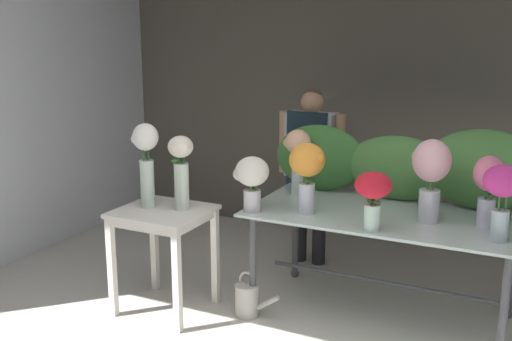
{
  "coord_description": "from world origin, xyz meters",
  "views": [
    {
      "loc": [
        1.38,
        -2.15,
        2.05
      ],
      "look_at": [
        -0.42,
        1.52,
        1.1
      ],
      "focal_mm": 41.91,
      "sensor_mm": 36.0,
      "label": 1
    }
  ],
  "objects_px": {
    "vase_ivory_hydrangea": "(251,178)",
    "watering_can": "(248,299)",
    "vase_white_roses_tall": "(146,158)",
    "vase_crimson_carnations": "(373,193)",
    "side_table_white": "(163,224)",
    "vase_cream_lisianthus_tall": "(181,168)",
    "vase_peach_freesia": "(297,153)",
    "vase_blush_snapdragons": "(431,172)",
    "florist": "(311,158)",
    "vase_magenta_ranunculus": "(504,190)",
    "vase_sunset_peonies": "(307,169)",
    "vase_rosy_stock": "(488,185)",
    "display_table_glass": "(384,228)"
  },
  "relations": [
    {
      "from": "vase_ivory_hydrangea",
      "to": "watering_can",
      "type": "relative_size",
      "value": 1.13
    },
    {
      "from": "vase_white_roses_tall",
      "to": "watering_can",
      "type": "bearing_deg",
      "value": 13.88
    },
    {
      "from": "vase_crimson_carnations",
      "to": "vase_white_roses_tall",
      "type": "bearing_deg",
      "value": -173.88
    },
    {
      "from": "side_table_white",
      "to": "vase_cream_lisianthus_tall",
      "type": "xyz_separation_m",
      "value": [
        0.13,
        0.06,
        0.43
      ]
    },
    {
      "from": "vase_peach_freesia",
      "to": "vase_blush_snapdragons",
      "type": "distance_m",
      "value": 1.09
    },
    {
      "from": "florist",
      "to": "vase_white_roses_tall",
      "type": "height_order",
      "value": "florist"
    },
    {
      "from": "side_table_white",
      "to": "vase_magenta_ranunculus",
      "type": "distance_m",
      "value": 2.33
    },
    {
      "from": "vase_crimson_carnations",
      "to": "watering_can",
      "type": "xyz_separation_m",
      "value": [
        -0.9,
        0.01,
        -0.92
      ]
    },
    {
      "from": "vase_cream_lisianthus_tall",
      "to": "vase_white_roses_tall",
      "type": "bearing_deg",
      "value": -166.96
    },
    {
      "from": "vase_sunset_peonies",
      "to": "vase_rosy_stock",
      "type": "height_order",
      "value": "vase_sunset_peonies"
    },
    {
      "from": "vase_magenta_ranunculus",
      "to": "vase_cream_lisianthus_tall",
      "type": "xyz_separation_m",
      "value": [
        -2.13,
        -0.27,
        -0.02
      ]
    },
    {
      "from": "vase_blush_snapdragons",
      "to": "vase_cream_lisianthus_tall",
      "type": "height_order",
      "value": "vase_blush_snapdragons"
    },
    {
      "from": "vase_blush_snapdragons",
      "to": "vase_white_roses_tall",
      "type": "bearing_deg",
      "value": -164.98
    },
    {
      "from": "vase_magenta_ranunculus",
      "to": "vase_peach_freesia",
      "type": "relative_size",
      "value": 0.92
    },
    {
      "from": "display_table_glass",
      "to": "vase_sunset_peonies",
      "type": "bearing_deg",
      "value": -152.84
    },
    {
      "from": "vase_rosy_stock",
      "to": "vase_crimson_carnations",
      "type": "bearing_deg",
      "value": -148.09
    },
    {
      "from": "vase_white_roses_tall",
      "to": "vase_cream_lisianthus_tall",
      "type": "xyz_separation_m",
      "value": [
        0.26,
        0.06,
        -0.06
      ]
    },
    {
      "from": "display_table_glass",
      "to": "watering_can",
      "type": "distance_m",
      "value": 1.13
    },
    {
      "from": "display_table_glass",
      "to": "florist",
      "type": "bearing_deg",
      "value": 138.24
    },
    {
      "from": "vase_magenta_ranunculus",
      "to": "vase_white_roses_tall",
      "type": "relative_size",
      "value": 0.77
    },
    {
      "from": "vase_peach_freesia",
      "to": "watering_can",
      "type": "distance_m",
      "value": 1.17
    },
    {
      "from": "display_table_glass",
      "to": "vase_ivory_hydrangea",
      "type": "height_order",
      "value": "vase_ivory_hydrangea"
    },
    {
      "from": "vase_white_roses_tall",
      "to": "vase_ivory_hydrangea",
      "type": "bearing_deg",
      "value": 16.2
    },
    {
      "from": "vase_cream_lisianthus_tall",
      "to": "display_table_glass",
      "type": "bearing_deg",
      "value": 21.44
    },
    {
      "from": "vase_crimson_carnations",
      "to": "display_table_glass",
      "type": "bearing_deg",
      "value": 92.57
    },
    {
      "from": "vase_cream_lisianthus_tall",
      "to": "vase_peach_freesia",
      "type": "bearing_deg",
      "value": 49.32
    },
    {
      "from": "display_table_glass",
      "to": "watering_can",
      "type": "bearing_deg",
      "value": -155.02
    },
    {
      "from": "vase_rosy_stock",
      "to": "vase_peach_freesia",
      "type": "bearing_deg",
      "value": 172.28
    },
    {
      "from": "display_table_glass",
      "to": "vase_magenta_ranunculus",
      "type": "bearing_deg",
      "value": -18.92
    },
    {
      "from": "vase_ivory_hydrangea",
      "to": "side_table_white",
      "type": "bearing_deg",
      "value": -160.67
    },
    {
      "from": "vase_peach_freesia",
      "to": "vase_cream_lisianthus_tall",
      "type": "distance_m",
      "value": 0.94
    },
    {
      "from": "side_table_white",
      "to": "florist",
      "type": "height_order",
      "value": "florist"
    },
    {
      "from": "side_table_white",
      "to": "vase_crimson_carnations",
      "type": "bearing_deg",
      "value": 6.61
    },
    {
      "from": "florist",
      "to": "vase_magenta_ranunculus",
      "type": "height_order",
      "value": "florist"
    },
    {
      "from": "side_table_white",
      "to": "vase_rosy_stock",
      "type": "relative_size",
      "value": 1.64
    },
    {
      "from": "florist",
      "to": "vase_rosy_stock",
      "type": "xyz_separation_m",
      "value": [
        1.53,
        -0.79,
        0.12
      ]
    },
    {
      "from": "side_table_white",
      "to": "vase_rosy_stock",
      "type": "xyz_separation_m",
      "value": [
        2.15,
        0.58,
        0.41
      ]
    },
    {
      "from": "vase_sunset_peonies",
      "to": "vase_cream_lisianthus_tall",
      "type": "xyz_separation_m",
      "value": [
        -0.86,
        -0.28,
        -0.03
      ]
    },
    {
      "from": "vase_ivory_hydrangea",
      "to": "vase_cream_lisianthus_tall",
      "type": "distance_m",
      "value": 0.51
    },
    {
      "from": "vase_rosy_stock",
      "to": "vase_cream_lisianthus_tall",
      "type": "bearing_deg",
      "value": -165.65
    },
    {
      "from": "vase_magenta_ranunculus",
      "to": "vase_cream_lisianthus_tall",
      "type": "height_order",
      "value": "vase_cream_lisianthus_tall"
    },
    {
      "from": "vase_rosy_stock",
      "to": "vase_white_roses_tall",
      "type": "relative_size",
      "value": 0.77
    },
    {
      "from": "vase_rosy_stock",
      "to": "vase_cream_lisianthus_tall",
      "type": "distance_m",
      "value": 2.09
    },
    {
      "from": "display_table_glass",
      "to": "vase_ivory_hydrangea",
      "type": "distance_m",
      "value": 1.01
    },
    {
      "from": "vase_cream_lisianthus_tall",
      "to": "vase_ivory_hydrangea",
      "type": "bearing_deg",
      "value": 17.84
    },
    {
      "from": "side_table_white",
      "to": "watering_can",
      "type": "xyz_separation_m",
      "value": [
        0.6,
        0.18,
        -0.54
      ]
    },
    {
      "from": "florist",
      "to": "vase_peach_freesia",
      "type": "bearing_deg",
      "value": -79.02
    },
    {
      "from": "vase_white_roses_tall",
      "to": "vase_cream_lisianthus_tall",
      "type": "distance_m",
      "value": 0.27
    },
    {
      "from": "vase_sunset_peonies",
      "to": "vase_crimson_carnations",
      "type": "bearing_deg",
      "value": -17.56
    },
    {
      "from": "vase_crimson_carnations",
      "to": "watering_can",
      "type": "distance_m",
      "value": 1.29
    }
  ]
}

